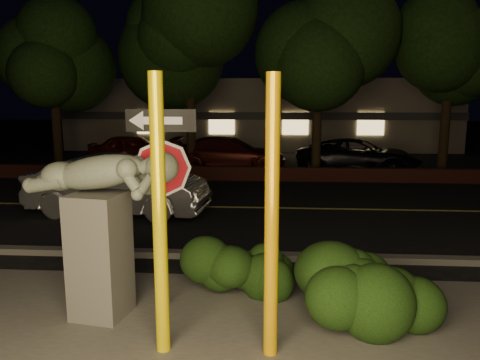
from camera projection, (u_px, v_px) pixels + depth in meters
name	position (u px, v px, depth m)	size (l,w,h in m)	color
ground	(248.00, 187.00, 15.84)	(90.00, 90.00, 0.00)	black
road	(243.00, 208.00, 12.89)	(80.00, 8.00, 0.01)	black
lane_marking	(243.00, 207.00, 12.89)	(80.00, 0.12, 0.01)	gold
curb	(229.00, 255.00, 8.86)	(80.00, 0.25, 0.12)	#4C4944
brick_wall	(250.00, 174.00, 17.07)	(40.00, 0.35, 0.50)	#4F2119
parking_lot	(256.00, 160.00, 22.71)	(40.00, 12.00, 0.01)	black
building	(261.00, 113.00, 30.20)	(22.00, 10.20, 4.00)	#6C6256
tree_far_a	(50.00, 37.00, 18.41)	(4.60, 4.60, 7.43)	black
tree_far_b	(189.00, 17.00, 18.09)	(5.20, 5.20, 8.41)	black
tree_far_c	(320.00, 25.00, 17.42)	(4.80, 4.80, 7.84)	black
tree_far_d	(452.00, 32.00, 17.60)	(4.40, 4.40, 7.42)	black
yellow_pole_left	(160.00, 218.00, 5.35)	(0.16, 0.16, 3.30)	#FFDE04
yellow_pole_right	(272.00, 221.00, 5.27)	(0.16, 0.16, 3.29)	#FFB406
signpost	(162.00, 169.00, 6.45)	(0.97, 0.06, 2.86)	black
sculpture	(101.00, 216.00, 6.29)	(2.20, 0.91, 2.34)	#4C4944
hedge_center	(241.00, 262.00, 7.30)	(1.83, 0.86, 0.96)	black
hedge_right	(356.00, 281.00, 6.19)	(1.89, 1.01, 1.24)	black
hedge_far_right	(386.00, 295.00, 6.08)	(1.36, 0.85, 0.95)	black
silver_sedan	(118.00, 186.00, 12.06)	(1.61, 4.62, 1.52)	silver
parked_car_red	(135.00, 149.00, 21.03)	(1.61, 4.01, 1.37)	maroon
parked_car_darkred	(230.00, 153.00, 19.58)	(1.93, 4.75, 1.38)	#43110D
parked_car_dark	(358.00, 156.00, 18.86)	(2.24, 4.86, 1.35)	black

